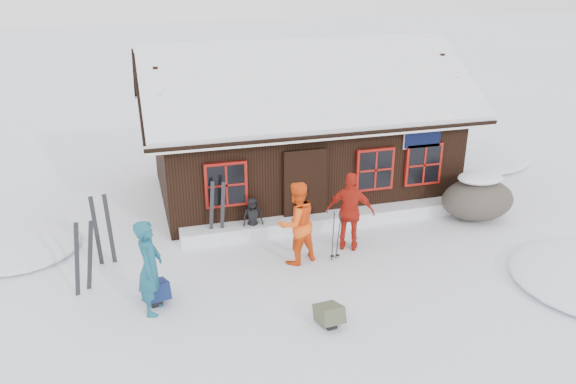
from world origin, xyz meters
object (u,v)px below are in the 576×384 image
skier_teal (150,267)px  ski_poles (336,237)px  boulder (478,198)px  backpack_blue (156,294)px  skier_crouched (253,217)px  backpack_olive (329,317)px  skier_orange_left (297,223)px  ski_pair_left (84,258)px  skier_orange_right (350,212)px

skier_teal → ski_poles: bearing=-62.4°
boulder → backpack_blue: bearing=-168.4°
skier_crouched → backpack_blue: (-2.51, -2.32, -0.34)m
ski_poles → backpack_olive: 2.58m
backpack_olive → skier_orange_left: bearing=82.4°
skier_teal → ski_pair_left: 1.72m
skier_orange_right → backpack_olive: (-1.50, -2.73, -0.80)m
skier_orange_left → ski_poles: 0.98m
skier_orange_right → ski_poles: skier_orange_right is taller
skier_orange_left → ski_pair_left: (-4.51, 0.03, -0.21)m
skier_teal → ski_poles: (4.12, 0.98, -0.40)m
skier_orange_left → boulder: 5.37m
ski_pair_left → backpack_olive: size_ratio=2.80×
skier_orange_right → boulder: 3.97m
backpack_blue → skier_orange_left: bearing=4.6°
ski_poles → skier_orange_right: bearing=37.7°
skier_teal → skier_crouched: skier_teal is taller
backpack_blue → backpack_olive: (3.06, -1.68, -0.02)m
ski_poles → boulder: bearing=13.6°
skier_teal → boulder: 8.76m
backpack_olive → skier_teal: bearing=151.5°
skier_teal → backpack_blue: skier_teal is taller
skier_orange_left → backpack_blue: (-3.17, -0.79, -0.79)m
ski_poles → backpack_olive: bearing=-113.1°
skier_crouched → ski_poles: size_ratio=0.86×
skier_orange_right → ski_poles: (-0.50, -0.38, -0.39)m
skier_teal → backpack_blue: 0.86m
boulder → backpack_olive: size_ratio=3.41×
backpack_blue → skier_crouched: bearing=33.3°
skier_teal → backpack_olive: bearing=-99.4°
ski_poles → skier_crouched: bearing=132.9°
skier_crouched → backpack_olive: bearing=-81.0°
skier_teal → skier_orange_right: skier_teal is taller
skier_orange_left → ski_poles: (0.89, -0.13, -0.40)m
skier_orange_left → ski_pair_left: skier_orange_left is taller
ski_pair_left → backpack_blue: size_ratio=2.50×
boulder → skier_orange_left: bearing=-170.0°
skier_teal → ski_pair_left: bearing=62.2°
ski_pair_left → backpack_blue: ski_pair_left is taller
boulder → skier_teal: bearing=-166.5°
skier_orange_left → backpack_olive: (-0.11, -2.47, -0.81)m
skier_crouched → ski_pair_left: size_ratio=0.65×
skier_teal → backpack_olive: size_ratio=3.38×
skier_orange_left → boulder: skier_orange_left is taller
skier_crouched → ski_poles: bearing=-45.9°
skier_orange_right → ski_pair_left: 5.90m
skier_teal → skier_crouched: bearing=-30.2°
ski_poles → skier_teal: bearing=-166.6°
skier_orange_left → skier_orange_right: (1.38, 0.25, -0.01)m
ski_poles → backpack_blue: (-4.06, -0.66, -0.39)m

